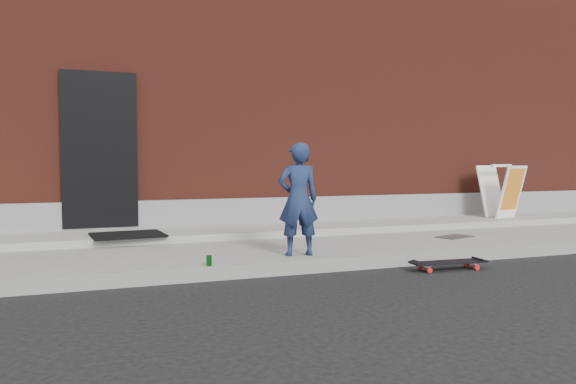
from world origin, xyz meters
name	(u,v)px	position (x,y,z in m)	size (l,w,h in m)	color
ground	(354,271)	(0.00, 0.00, 0.00)	(80.00, 80.00, 0.00)	black
sidewalk	(304,246)	(0.00, 1.50, 0.07)	(20.00, 3.00, 0.15)	gray
apron	(282,229)	(0.00, 2.40, 0.20)	(20.00, 1.20, 0.10)	gray
building	(213,106)	(0.00, 6.99, 2.50)	(20.00, 8.10, 5.00)	#5C2319
child	(298,199)	(-0.54, 0.35, 0.80)	(0.47, 0.31, 1.30)	#1B284D
skateboard	(448,263)	(1.02, -0.35, 0.08)	(0.89, 0.28, 0.10)	red
pizza_sign	(502,191)	(4.12, 2.33, 0.72)	(0.72, 0.79, 0.94)	white
soda_can	(209,261)	(-1.65, 0.05, 0.21)	(0.06, 0.06, 0.11)	#177620
doormat	(128,235)	(-2.30, 2.04, 0.26)	(0.92, 0.74, 0.03)	black
utility_plate	(455,237)	(2.13, 1.01, 0.16)	(0.51, 0.33, 0.02)	#56565B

